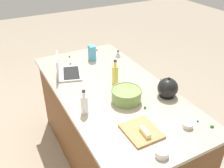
{
  "coord_description": "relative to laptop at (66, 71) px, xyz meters",
  "views": [
    {
      "loc": [
        -1.73,
        0.92,
        2.13
      ],
      "look_at": [
        0.0,
        0.0,
        0.95
      ],
      "focal_mm": 40.29,
      "sensor_mm": 36.0,
      "label": 1
    }
  ],
  "objects": [
    {
      "name": "cutting_board",
      "position": [
        -1.07,
        -0.19,
        -0.04
      ],
      "size": [
        0.27,
        0.24,
        0.02
      ],
      "primitive_type": "cube",
      "color": "#AD7F4C",
      "rests_on": "island_counter"
    },
    {
      "name": "ramekin_medium",
      "position": [
        -1.18,
        -0.52,
        -0.03
      ],
      "size": [
        0.08,
        0.08,
        0.04
      ],
      "primitive_type": "cylinder",
      "color": "beige",
      "rests_on": "island_counter"
    },
    {
      "name": "candy_2",
      "position": [
        0.21,
        -0.12,
        -0.04
      ],
      "size": [
        0.02,
        0.02,
        0.02
      ],
      "primitive_type": "sphere",
      "color": "blue",
      "rests_on": "island_counter"
    },
    {
      "name": "candy_bag",
      "position": [
        0.2,
        -0.37,
        0.04
      ],
      "size": [
        0.09,
        0.06,
        0.17
      ],
      "primitive_type": "cube",
      "color": "#4CA5CC",
      "rests_on": "island_counter"
    },
    {
      "name": "ground_plane",
      "position": [
        -0.45,
        -0.28,
        -0.95
      ],
      "size": [
        12.0,
        12.0,
        0.0
      ],
      "primitive_type": "plane",
      "color": "gray"
    },
    {
      "name": "butter_stick_left",
      "position": [
        -1.11,
        -0.19,
        -0.01
      ],
      "size": [
        0.11,
        0.04,
        0.04
      ],
      "primitive_type": "cube",
      "rotation": [
        0.0,
        0.0,
        -0.08
      ],
      "color": "#F4E58C",
      "rests_on": "cutting_board"
    },
    {
      "name": "candy_5",
      "position": [
        -1.27,
        -0.69,
        -0.04
      ],
      "size": [
        0.02,
        0.02,
        0.02
      ],
      "primitive_type": "sphere",
      "color": "green",
      "rests_on": "island_counter"
    },
    {
      "name": "island_counter",
      "position": [
        -0.45,
        -0.28,
        -0.5
      ],
      "size": [
        1.95,
        0.97,
        0.9
      ],
      "color": "brown",
      "rests_on": "ground"
    },
    {
      "name": "laptop",
      "position": [
        0.0,
        0.0,
        0.0
      ],
      "size": [
        0.36,
        0.31,
        0.22
      ],
      "color": "#B7B7BC",
      "rests_on": "island_counter"
    },
    {
      "name": "kitchen_timer",
      "position": [
        0.14,
        -0.67,
        -0.01
      ],
      "size": [
        0.07,
        0.07,
        0.08
      ],
      "color": "#B2B2B7",
      "rests_on": "island_counter"
    },
    {
      "name": "ramekin_small",
      "position": [
        -1.31,
        -0.18,
        -0.02
      ],
      "size": [
        0.09,
        0.09,
        0.05
      ],
      "primitive_type": "cylinder",
      "color": "white",
      "rests_on": "island_counter"
    },
    {
      "name": "kettle",
      "position": [
        -0.78,
        -0.66,
        0.03
      ],
      "size": [
        0.21,
        0.18,
        0.2
      ],
      "color": "black",
      "rests_on": "island_counter"
    },
    {
      "name": "candy_0",
      "position": [
        0.41,
        -0.53,
        -0.04
      ],
      "size": [
        0.02,
        0.02,
        0.02
      ],
      "primitive_type": "sphere",
      "color": "red",
      "rests_on": "island_counter"
    },
    {
      "name": "candy_1",
      "position": [
        0.39,
        -0.17,
        -0.04
      ],
      "size": [
        0.02,
        0.02,
        0.02
      ],
      "primitive_type": "sphere",
      "color": "green",
      "rests_on": "island_counter"
    },
    {
      "name": "bottle_vinegar",
      "position": [
        -0.66,
        0.08,
        0.04
      ],
      "size": [
        0.06,
        0.06,
        0.21
      ],
      "color": "white",
      "rests_on": "island_counter"
    },
    {
      "name": "candy_3",
      "position": [
        -1.26,
        -0.68,
        -0.04
      ],
      "size": [
        0.02,
        0.02,
        0.02
      ],
      "primitive_type": "sphere",
      "color": "green",
      "rests_on": "island_counter"
    },
    {
      "name": "candy_6",
      "position": [
        -0.84,
        -0.38,
        -0.04
      ],
      "size": [
        0.02,
        0.02,
        0.02
      ],
      "primitive_type": "sphere",
      "color": "green",
      "rests_on": "island_counter"
    },
    {
      "name": "candy_4",
      "position": [
        -1.17,
        -0.64,
        -0.04
      ],
      "size": [
        0.02,
        0.02,
        0.02
      ],
      "primitive_type": "sphere",
      "color": "blue",
      "rests_on": "island_counter"
    },
    {
      "name": "mixing_bowl_large",
      "position": [
        -0.67,
        -0.3,
        0.01
      ],
      "size": [
        0.26,
        0.26,
        0.11
      ],
      "color": "#72934C",
      "rests_on": "island_counter"
    },
    {
      "name": "bottle_oil",
      "position": [
        -0.38,
        -0.35,
        0.05
      ],
      "size": [
        0.06,
        0.06,
        0.25
      ],
      "color": "#DBC64C",
      "rests_on": "island_counter"
    }
  ]
}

